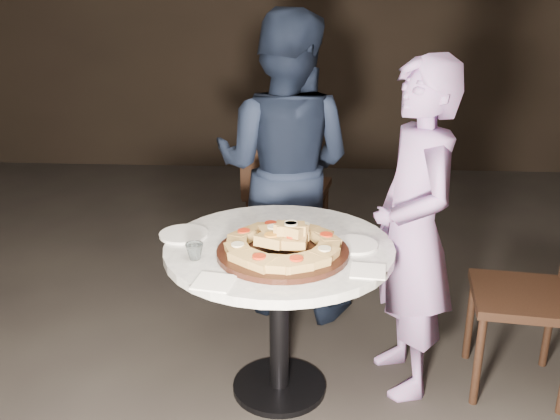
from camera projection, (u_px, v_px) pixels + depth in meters
The scene contains 13 objects.
floor at pixel (275, 402), 2.67m from camera, with size 7.00×7.00×0.00m, color black.
table at pixel (279, 273), 2.55m from camera, with size 1.00×1.00×0.70m.
serving_board at pixel (283, 252), 2.41m from camera, with size 0.51×0.51×0.02m, color black.
focaccia_pile at pixel (284, 241), 2.40m from camera, with size 0.46×0.46×0.12m.
plate_left at pixel (184, 234), 2.59m from camera, with size 0.20×0.20×0.01m, color white.
plate_right at pixel (354, 245), 2.49m from camera, with size 0.19×0.19×0.01m, color white.
water_glass at pixel (195, 251), 2.37m from camera, with size 0.07×0.07×0.06m, color silver.
napkin_near at pixel (214, 282), 2.19m from camera, with size 0.13×0.13×0.01m, color white.
napkin_far at pixel (368, 271), 2.28m from camera, with size 0.13×0.13×0.01m, color white.
chair_far at pixel (285, 182), 3.69m from camera, with size 0.54×0.55×0.98m.
chair_right at pixel (547, 284), 2.60m from camera, with size 0.47×0.46×0.87m.
diner_navy at pixel (284, 167), 3.21m from camera, with size 0.77×0.60×1.58m, color black.
diner_teal at pixel (413, 232), 2.57m from camera, with size 0.53×0.34×1.44m, color #8669A3.
Camera 1 is at (0.16, -2.21, 1.71)m, focal length 40.00 mm.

